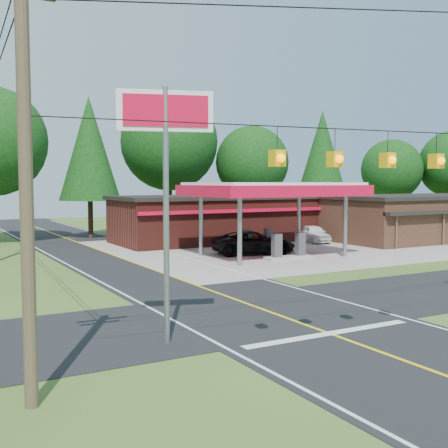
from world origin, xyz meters
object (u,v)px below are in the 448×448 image
sedan_car (314,234)px  big_stop_sign (166,151)px  gas_canopy (273,192)px  suv_car (254,243)px

sedan_car → big_stop_sign: (-21.77, -20.54, 5.12)m
big_stop_sign → gas_canopy: bearing=47.0°
gas_canopy → big_stop_sign: 20.58m
suv_car → sedan_car: (8.27, 4.03, -0.08)m
big_stop_sign → sedan_car: bearing=43.3°
suv_car → gas_canopy: bearing=-146.6°
suv_car → sedan_car: 9.20m
gas_canopy → sedan_car: (7.77, 5.53, -3.57)m
gas_canopy → big_stop_sign: (-14.00, -15.01, 1.56)m
sedan_car → big_stop_sign: big_stop_sign is taller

